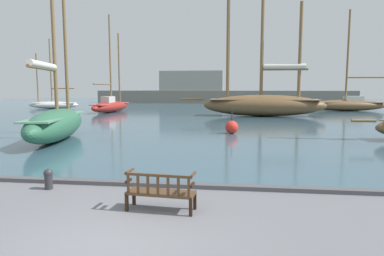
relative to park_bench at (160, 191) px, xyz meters
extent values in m
plane|color=slate|center=(-0.57, -1.92, -0.47)|extent=(160.00, 160.00, 0.00)
cube|color=#385666|center=(-0.57, 42.08, -0.43)|extent=(100.00, 80.00, 0.08)
cube|color=#4C4C50|center=(-0.57, 1.93, -0.41)|extent=(40.00, 0.30, 0.12)
cube|color=black|center=(-0.74, 0.33, -0.26)|extent=(0.08, 0.08, 0.42)
cube|color=black|center=(0.79, 0.19, -0.26)|extent=(0.08, 0.08, 0.42)
cube|color=black|center=(-0.78, -0.12, -0.26)|extent=(0.08, 0.08, 0.42)
cube|color=black|center=(0.74, -0.26, -0.26)|extent=(0.08, 0.08, 0.42)
cube|color=#4C331E|center=(0.00, 0.04, -0.05)|extent=(1.64, 0.66, 0.06)
cube|color=#4C331E|center=(-0.02, -0.18, 0.42)|extent=(1.60, 0.20, 0.06)
cube|color=#4C331E|center=(-0.73, -0.12, 0.19)|extent=(0.06, 0.04, 0.41)
cube|color=#4C331E|center=(-0.49, -0.14, 0.19)|extent=(0.06, 0.04, 0.41)
cube|color=#4C331E|center=(-0.26, -0.16, 0.19)|extent=(0.06, 0.04, 0.41)
cube|color=#4C331E|center=(-0.02, -0.18, 0.19)|extent=(0.06, 0.04, 0.41)
cube|color=#4C331E|center=(0.22, -0.20, 0.19)|extent=(0.06, 0.04, 0.41)
cube|color=#4C331E|center=(0.46, -0.23, 0.19)|extent=(0.06, 0.04, 0.41)
cube|color=#4C331E|center=(0.70, -0.25, 0.19)|extent=(0.06, 0.04, 0.41)
cube|color=black|center=(-0.77, 0.02, 0.22)|extent=(0.09, 0.30, 0.06)
cube|color=#4C331E|center=(-0.76, 0.11, 0.43)|extent=(0.10, 0.47, 0.04)
cube|color=black|center=(0.76, -0.12, 0.22)|extent=(0.09, 0.30, 0.06)
cube|color=#4C331E|center=(0.77, -0.03, 0.43)|extent=(0.10, 0.47, 0.04)
cylinder|color=brown|center=(8.43, 11.39, 0.66)|extent=(1.25, 0.23, 0.16)
ellipsoid|color=maroon|center=(-12.47, 30.08, 0.23)|extent=(2.76, 8.24, 1.24)
cube|color=#C6514C|center=(-12.47, 30.08, 0.57)|extent=(2.19, 7.22, 0.08)
cube|color=beige|center=(-12.54, 29.47, 1.01)|extent=(1.20, 1.65, 0.81)
cylinder|color=brown|center=(-12.45, 30.28, 5.55)|extent=(0.19, 0.19, 9.89)
cylinder|color=brown|center=(-12.67, 28.35, 2.78)|extent=(0.58, 3.88, 0.15)
cylinder|color=brown|center=(-12.20, 32.48, 4.70)|extent=(0.19, 0.19, 8.18)
ellipsoid|color=brown|center=(15.09, 35.71, 0.28)|extent=(9.42, 2.95, 1.34)
cube|color=#997A5B|center=(15.09, 35.71, 0.65)|extent=(8.27, 2.29, 0.08)
cube|color=beige|center=(15.79, 35.75, 1.04)|extent=(2.11, 1.42, 0.70)
cylinder|color=brown|center=(14.86, 35.69, 6.09)|extent=(0.24, 0.24, 10.80)
cylinder|color=brown|center=(17.19, 35.85, 3.61)|extent=(4.67, 0.49, 0.19)
ellipsoid|color=#2D6647|center=(-7.77, 9.52, 0.43)|extent=(3.72, 8.54, 1.65)
cube|color=#5B9375|center=(-7.77, 9.52, 0.89)|extent=(3.03, 7.46, 0.08)
cylinder|color=brown|center=(-7.82, 9.72, 5.39)|extent=(0.19, 0.19, 8.94)
cylinder|color=brown|center=(-7.38, 7.83, 3.31)|extent=(1.02, 3.81, 0.15)
cylinder|color=silver|center=(-7.38, 7.83, 3.46)|extent=(1.08, 3.47, 0.30)
cylinder|color=brown|center=(-8.33, 11.95, 4.48)|extent=(0.19, 0.19, 7.11)
ellipsoid|color=brown|center=(4.47, 26.62, 0.66)|extent=(11.93, 3.32, 2.10)
cube|color=#997A5B|center=(4.47, 26.62, 1.24)|extent=(10.49, 2.51, 0.08)
cylinder|color=brown|center=(4.17, 26.62, 7.71)|extent=(0.32, 0.32, 12.86)
cylinder|color=brown|center=(6.35, 26.60, 4.17)|extent=(4.37, 0.30, 0.25)
cylinder|color=silver|center=(6.35, 26.60, 4.43)|extent=(3.93, 0.55, 0.51)
cylinder|color=brown|center=(0.90, 26.66, 6.22)|extent=(0.32, 0.32, 9.88)
cylinder|color=brown|center=(7.73, 26.58, 5.85)|extent=(0.32, 0.32, 9.15)
cylinder|color=brown|center=(-2.61, 26.70, 1.26)|extent=(2.27, 0.28, 0.25)
ellipsoid|color=silver|center=(-22.45, 35.48, 0.09)|extent=(6.79, 2.75, 0.95)
cube|color=white|center=(-22.45, 35.48, 0.35)|extent=(5.94, 2.19, 0.08)
cylinder|color=brown|center=(-22.62, 35.45, 4.57)|extent=(0.18, 0.18, 8.36)
cylinder|color=brown|center=(-21.14, 35.67, 2.29)|extent=(2.98, 0.59, 0.14)
cylinder|color=brown|center=(-24.41, 35.18, 3.62)|extent=(0.18, 0.18, 6.47)
cylinder|color=brown|center=(-20.66, 35.75, 3.84)|extent=(0.18, 0.18, 6.91)
cylinder|color=#2D2D33|center=(-3.53, 1.29, -0.24)|extent=(0.22, 0.22, 0.46)
sphere|color=#2D2D33|center=(-3.53, 1.29, -0.01)|extent=(0.26, 0.26, 0.26)
sphere|color=red|center=(1.50, 13.21, 0.01)|extent=(0.79, 0.79, 0.79)
cylinder|color=#2D2D33|center=(1.50, 13.21, 0.75)|extent=(0.06, 0.06, 0.70)
cube|color=slate|center=(-0.57, 53.81, 0.70)|extent=(45.63, 2.40, 2.34)
cube|color=gray|center=(-6.25, 53.81, 3.63)|extent=(11.32, 2.00, 3.51)
camera|label=1|loc=(1.70, -7.57, 2.39)|focal=32.00mm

